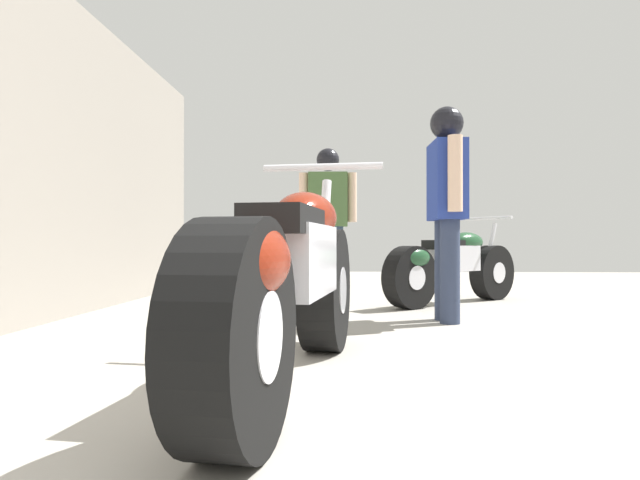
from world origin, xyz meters
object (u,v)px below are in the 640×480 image
motorcycle_maroon_cruiser (292,282)px  mechanic_with_helmet (447,193)px  mechanic_in_blue (328,208)px  motorcycle_black_naked (451,266)px

motorcycle_maroon_cruiser → mechanic_with_helmet: (1.00, 2.01, 0.56)m
motorcycle_maroon_cruiser → mechanic_in_blue: bearing=89.9°
motorcycle_maroon_cruiser → motorcycle_black_naked: 3.49m
mechanic_with_helmet → mechanic_in_blue: bearing=117.2°
mechanic_in_blue → motorcycle_maroon_cruiser: bearing=-90.1°
motorcycle_black_naked → mechanic_in_blue: mechanic_in_blue is taller
motorcycle_black_naked → mechanic_in_blue: (-1.26, 0.70, 0.64)m
motorcycle_maroon_cruiser → mechanic_with_helmet: bearing=63.5°
motorcycle_black_naked → mechanic_with_helmet: bearing=-102.1°
motorcycle_maroon_cruiser → motorcycle_black_naked: (1.27, 3.25, -0.07)m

